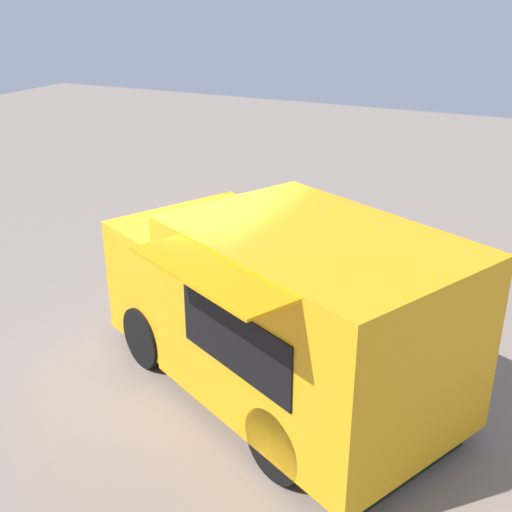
# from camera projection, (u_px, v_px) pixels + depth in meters

# --- Properties ---
(ground_plane) EXTENTS (40.00, 40.00, 0.00)m
(ground_plane) POSITION_uv_depth(u_px,v_px,m) (189.00, 347.00, 9.03)
(ground_plane) COLOR gray
(food_truck) EXTENTS (4.28, 5.18, 2.30)m
(food_truck) POSITION_uv_depth(u_px,v_px,m) (280.00, 313.00, 7.66)
(food_truck) COLOR #EDA417
(food_truck) RESTS_ON ground_plane
(person_customer) EXTENTS (0.76, 0.45, 0.86)m
(person_customer) POSITION_uv_depth(u_px,v_px,m) (269.00, 215.00, 13.27)
(person_customer) COLOR navy
(person_customer) RESTS_ON ground_plane
(planter_flowering_far) EXTENTS (0.64, 0.64, 0.87)m
(planter_flowering_far) POSITION_uv_depth(u_px,v_px,m) (335.00, 223.00, 12.46)
(planter_flowering_far) COLOR #939A8F
(planter_flowering_far) RESTS_ON ground_plane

